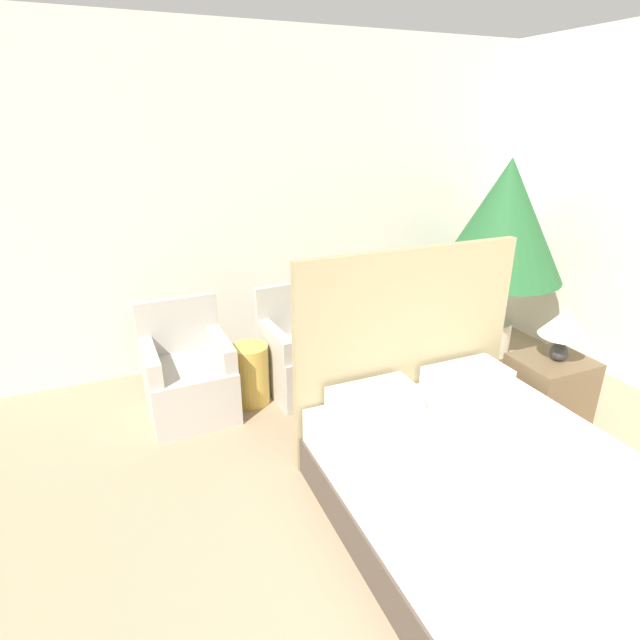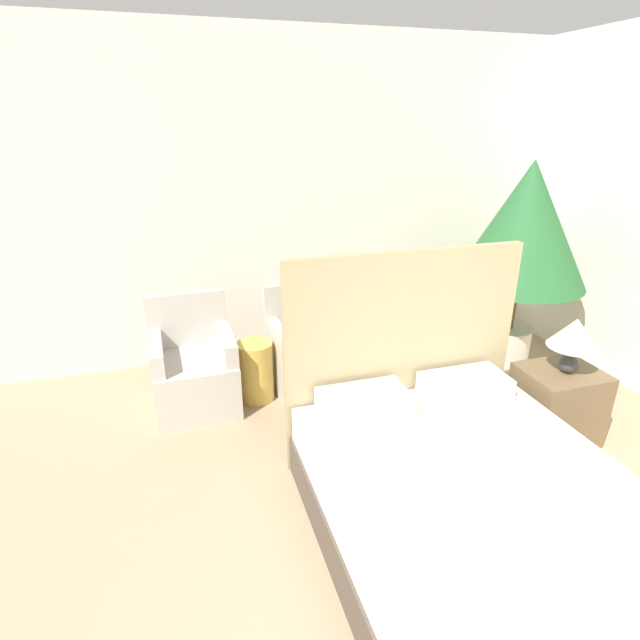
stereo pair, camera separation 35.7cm
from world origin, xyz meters
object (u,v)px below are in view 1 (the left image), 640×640
at_px(armchair_near_window_left, 189,381).
at_px(table_lamp, 564,325).
at_px(side_table, 251,374).
at_px(potted_palm, 504,224).
at_px(nightstand, 548,392).
at_px(bed, 495,494).
at_px(armchair_near_window_right, 304,359).

xyz_separation_m(armchair_near_window_left, table_lamp, (2.46, -1.23, 0.54)).
distance_m(armchair_near_window_left, side_table, 0.48).
bearing_deg(table_lamp, potted_palm, 69.00).
relative_size(potted_palm, nightstand, 3.42).
xyz_separation_m(potted_palm, table_lamp, (-0.47, -1.22, -0.46)).
height_order(armchair_near_window_left, potted_palm, potted_palm).
bearing_deg(bed, potted_palm, 50.03).
bearing_deg(bed, armchair_near_window_left, 124.26).
relative_size(armchair_near_window_left, table_lamp, 2.21).
bearing_deg(table_lamp, armchair_near_window_left, 153.48).
distance_m(table_lamp, side_table, 2.38).
height_order(nightstand, table_lamp, table_lamp).
bearing_deg(armchair_near_window_right, bed, -83.99).
bearing_deg(armchair_near_window_right, side_table, 179.72).
bearing_deg(table_lamp, side_table, 148.90).
relative_size(armchair_near_window_left, nightstand, 1.61).
bearing_deg(potted_palm, armchair_near_window_left, 179.84).
bearing_deg(armchair_near_window_right, potted_palm, -4.62).
relative_size(armchair_near_window_left, armchair_near_window_right, 1.00).
relative_size(bed, nightstand, 3.89).
bearing_deg(side_table, armchair_near_window_left, 175.92).
bearing_deg(bed, armchair_near_window_right, 100.40).
relative_size(armchair_near_window_left, side_table, 1.74).
xyz_separation_m(bed, armchair_near_window_left, (-1.32, 1.93, -0.01)).
distance_m(potted_palm, nightstand, 1.63).
bearing_deg(table_lamp, nightstand, 112.57).
relative_size(armchair_near_window_right, table_lamp, 2.21).
bearing_deg(potted_palm, nightstand, -111.74).
xyz_separation_m(armchair_near_window_right, side_table, (-0.48, -0.03, -0.03)).
xyz_separation_m(nightstand, table_lamp, (0.01, -0.02, 0.55)).
distance_m(armchair_near_window_left, potted_palm, 3.09).
bearing_deg(armchair_near_window_left, nightstand, -27.95).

